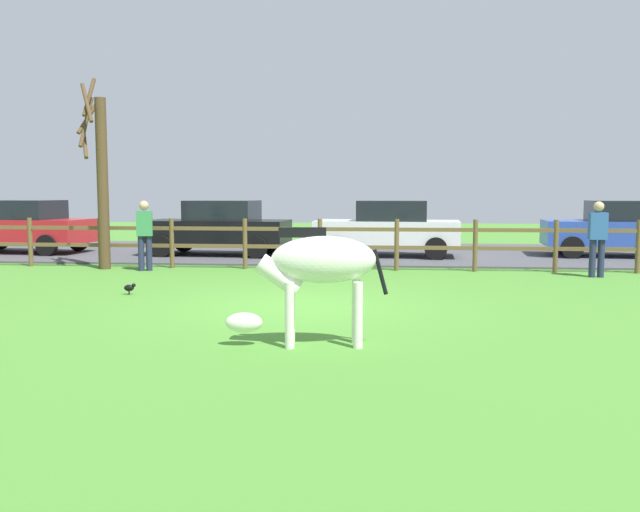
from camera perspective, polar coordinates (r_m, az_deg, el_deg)
The scene contains 12 objects.
ground_plane at distance 10.66m, azimuth -1.99°, elevation -4.30°, with size 60.00×60.00×0.00m, color #47842D.
parking_asphalt at distance 19.84m, azimuth 1.65°, elevation 0.30°, with size 28.00×7.40×0.05m, color #47474C.
paddock_fence at distance 15.53m, azimuth -0.00°, elevation 1.33°, with size 21.83×0.11×1.21m.
bare_tree at distance 16.50m, azimuth -18.56°, elevation 6.75°, with size 0.69×1.04×4.55m.
zebra at distance 7.73m, azimuth -0.31°, elevation -1.09°, with size 1.93×0.62×1.41m.
crow_on_grass at distance 12.24m, azimuth -16.23°, elevation -2.66°, with size 0.21×0.10×0.20m.
parked_car_black at distance 18.99m, azimuth -8.77°, elevation 2.48°, with size 4.09×2.06×1.56m.
parked_car_blue at distance 20.13m, azimuth 24.64°, elevation 2.22°, with size 4.15×2.19×1.56m.
parked_car_white at distance 18.53m, azimuth 5.97°, elevation 2.45°, with size 4.10×2.08×1.56m.
parked_car_red at distance 21.45m, azimuth -24.48°, elevation 2.39°, with size 4.11×2.10×1.56m.
visitor_left_of_tree at distance 15.85m, azimuth -15.01°, elevation 2.01°, with size 0.41×0.31×1.64m.
visitor_right_of_tree at distance 15.32m, azimuth 23.00°, elevation 1.65°, with size 0.37×0.23×1.64m.
Camera 1 is at (1.43, -10.41, 1.81)m, focal length 36.79 mm.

